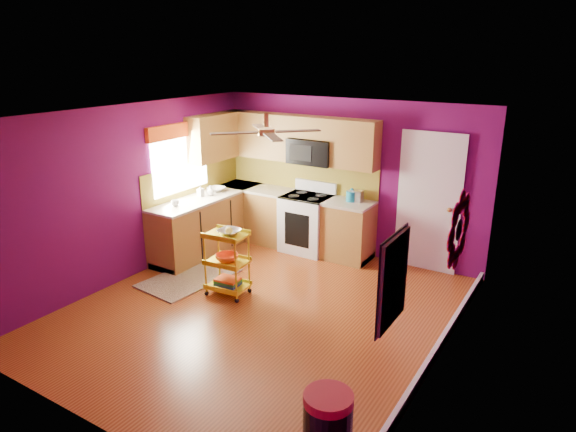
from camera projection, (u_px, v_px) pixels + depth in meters
The scene contains 17 objects.
ground at pixel (260, 311), 6.59m from camera, with size 5.00×5.00×0.00m, color maroon.
room_envelope at pixel (259, 189), 6.07m from camera, with size 4.54×5.04×2.52m.
lower_cabinets at pixel (255, 223), 8.60m from camera, with size 2.81×2.31×0.94m.
electric_range at pixel (307, 222), 8.47m from camera, with size 0.76×0.66×1.13m.
upper_cabinetry at pixel (271, 139), 8.41m from camera, with size 2.80×2.30×1.26m.
left_window at pixel (180, 148), 8.01m from camera, with size 0.08×1.35×1.08m.
panel_door at pixel (429, 204), 7.59m from camera, with size 0.95×0.11×2.15m.
right_wall_art at pixel (434, 249), 4.75m from camera, with size 0.04×2.74×1.04m.
ceiling_fan at pixel (266, 131), 6.04m from camera, with size 1.01×1.01×0.26m.
shag_rug at pixel (189, 278), 7.53m from camera, with size 0.85×1.39×0.02m, color #331D11.
rolling_cart at pixel (228, 260), 6.91m from camera, with size 0.58×0.44×0.98m.
teal_kettle at pixel (352, 196), 8.02m from camera, with size 0.18×0.18×0.21m.
toaster at pixel (356, 196), 8.01m from camera, with size 0.22×0.15×0.18m, color beige.
soap_bottle_a at pixel (200, 191), 8.27m from camera, with size 0.09×0.09×0.20m, color #EA3F72.
soap_bottle_b at pixel (210, 191), 8.33m from camera, with size 0.13×0.13×0.16m, color white.
counter_dish at pixel (216, 189), 8.59m from camera, with size 0.28×0.28×0.07m, color white.
counter_cup at pixel (175, 203), 7.77m from camera, with size 0.12×0.12×0.09m, color white.
Camera 1 is at (3.41, -4.81, 3.21)m, focal length 32.00 mm.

